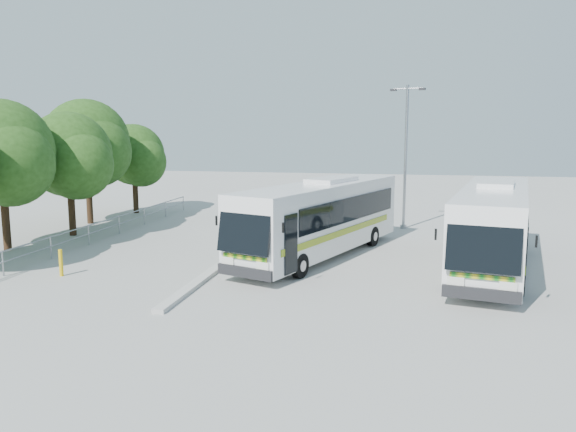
% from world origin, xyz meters
% --- Properties ---
extents(ground, '(100.00, 100.00, 0.00)m').
position_xyz_m(ground, '(0.00, 0.00, 0.00)').
color(ground, '#9D9D97').
rests_on(ground, ground).
extents(kerb_divider, '(0.40, 16.00, 0.15)m').
position_xyz_m(kerb_divider, '(-2.30, 2.00, 0.07)').
color(kerb_divider, '#B2B2AD').
rests_on(kerb_divider, ground).
extents(railing, '(0.06, 22.00, 1.00)m').
position_xyz_m(railing, '(-10.00, 4.00, 0.74)').
color(railing, gray).
rests_on(railing, ground).
extents(tree_far_b, '(5.33, 5.03, 6.96)m').
position_xyz_m(tree_far_b, '(-13.02, 1.20, 4.57)').
color(tree_far_b, '#382314').
rests_on(tree_far_b, ground).
extents(tree_far_c, '(4.97, 4.69, 6.49)m').
position_xyz_m(tree_far_c, '(-12.12, 5.10, 4.26)').
color(tree_far_c, '#382314').
rests_on(tree_far_c, ground).
extents(tree_far_d, '(5.62, 5.30, 7.33)m').
position_xyz_m(tree_far_d, '(-13.31, 8.80, 4.82)').
color(tree_far_d, '#382314').
rests_on(tree_far_d, ground).
extents(tree_far_e, '(4.54, 4.28, 5.92)m').
position_xyz_m(tree_far_e, '(-12.63, 13.30, 3.89)').
color(tree_far_e, '#382314').
rests_on(tree_far_e, ground).
extents(coach_main, '(6.11, 11.72, 3.23)m').
position_xyz_m(coach_main, '(1.40, 2.87, 1.77)').
color(coach_main, silver).
rests_on(coach_main, ground).
extents(coach_adjacent, '(4.57, 12.00, 3.27)m').
position_xyz_m(coach_adjacent, '(8.47, 2.03, 1.79)').
color(coach_adjacent, white).
rests_on(coach_adjacent, ground).
extents(lamppost, '(1.92, 0.69, 7.97)m').
position_xyz_m(lamppost, '(4.97, 10.78, 4.40)').
color(lamppost, gray).
rests_on(lamppost, ground).
extents(bollard, '(0.17, 0.17, 1.04)m').
position_xyz_m(bollard, '(-7.83, -2.54, 0.52)').
color(bollard, gold).
rests_on(bollard, ground).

